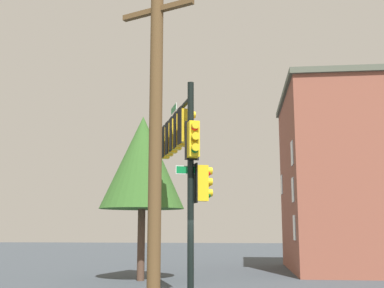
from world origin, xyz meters
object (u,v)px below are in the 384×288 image
(signal_pole_assembly, at_px, (181,148))
(tree_mid, at_px, (143,162))
(utility_pole, at_px, (155,147))
(brick_building, at_px, (349,179))

(signal_pole_assembly, xyz_separation_m, tree_mid, (5.07, 2.42, 0.21))
(signal_pole_assembly, bearing_deg, utility_pole, -177.49)
(brick_building, bearing_deg, signal_pole_assembly, 143.78)
(signal_pole_assembly, distance_m, utility_pole, 6.59)
(utility_pole, xyz_separation_m, brick_building, (17.34, -7.66, 1.00))
(utility_pole, bearing_deg, tree_mid, 13.15)
(signal_pole_assembly, xyz_separation_m, utility_pole, (-6.50, -0.28, -1.08))
(utility_pole, height_order, brick_building, brick_building)
(signal_pole_assembly, bearing_deg, tree_mid, 25.50)
(utility_pole, relative_size, tree_mid, 1.03)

